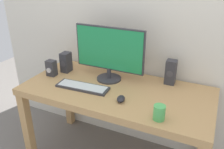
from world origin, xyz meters
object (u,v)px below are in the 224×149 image
object	(u,v)px
monitor	(109,52)
audio_controller	(51,68)
keyboard_primary	(83,87)
coffee_mug	(159,113)
mouse	(121,99)
speaker_left	(66,62)
speaker_right	(171,72)
desk	(116,99)

from	to	relation	value
monitor	audio_controller	size ratio (longest dim) A/B	4.28
keyboard_primary	coffee_mug	xyz separation A→B (m)	(0.68, -0.16, 0.04)
monitor	mouse	world-z (taller)	monitor
speaker_left	audio_controller	xyz separation A→B (m)	(-0.07, -0.13, -0.02)
keyboard_primary	coffee_mug	size ratio (longest dim) A/B	4.31
mouse	audio_controller	size ratio (longest dim) A/B	0.62
speaker_right	coffee_mug	size ratio (longest dim) A/B	2.04
desk	keyboard_primary	bearing A→B (deg)	-157.37
speaker_left	mouse	bearing A→B (deg)	-22.69
mouse	keyboard_primary	bearing A→B (deg)	160.25
monitor	keyboard_primary	world-z (taller)	monitor
speaker_right	audio_controller	xyz separation A→B (m)	(-1.01, -0.29, -0.03)
mouse	speaker_left	distance (m)	0.74
keyboard_primary	coffee_mug	distance (m)	0.70
desk	audio_controller	bearing A→B (deg)	-178.61
keyboard_primary	speaker_right	xyz separation A→B (m)	(0.63, 0.38, 0.10)
desk	keyboard_primary	world-z (taller)	keyboard_primary
monitor	keyboard_primary	bearing A→B (deg)	-117.26
speaker_right	desk	bearing A→B (deg)	-143.50
monitor	speaker_right	xyz separation A→B (m)	(0.50, 0.14, -0.15)
audio_controller	keyboard_primary	bearing A→B (deg)	-13.51
keyboard_primary	mouse	world-z (taller)	mouse
audio_controller	coffee_mug	distance (m)	1.09
speaker_right	speaker_left	bearing A→B (deg)	-170.41
desk	speaker_left	size ratio (longest dim) A/B	8.29
audio_controller	coffee_mug	xyz separation A→B (m)	(1.06, -0.25, -0.02)
speaker_right	audio_controller	distance (m)	1.06
mouse	audio_controller	world-z (taller)	audio_controller
speaker_left	coffee_mug	bearing A→B (deg)	-21.30
desk	speaker_right	world-z (taller)	speaker_right
monitor	coffee_mug	xyz separation A→B (m)	(0.56, -0.41, -0.20)
desk	audio_controller	size ratio (longest dim) A/B	10.66
desk	speaker_right	xyz separation A→B (m)	(0.38, 0.28, 0.20)
keyboard_primary	speaker_right	bearing A→B (deg)	31.33
speaker_right	audio_controller	size ratio (longest dim) A/B	1.47
monitor	coffee_mug	bearing A→B (deg)	-36.43
speaker_left	coffee_mug	distance (m)	1.07
monitor	speaker_right	bearing A→B (deg)	15.25
keyboard_primary	mouse	xyz separation A→B (m)	(0.37, -0.06, 0.01)
monitor	keyboard_primary	distance (m)	0.37
audio_controller	coffee_mug	bearing A→B (deg)	-13.45
desk	speaker_right	distance (m)	0.51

